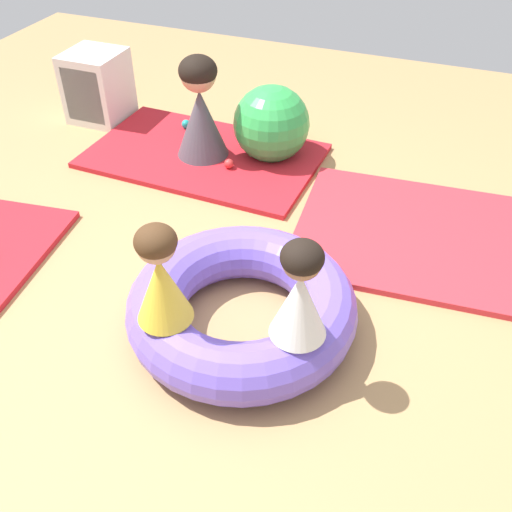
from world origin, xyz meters
TOP-DOWN VIEW (x-y plane):
  - ground_plane at (0.00, 0.00)m, footprint 8.00×8.00m
  - gym_mat_near_right at (1.05, 1.03)m, footprint 1.91×1.34m
  - gym_mat_near_left at (-0.80, 1.43)m, footprint 1.75×1.10m
  - inflatable_cushion at (0.15, -0.10)m, footprint 1.19×1.19m
  - child_in_yellow at (-0.10, -0.43)m, footprint 0.27×0.27m
  - child_in_white at (0.51, -0.30)m, footprint 0.35×0.35m
  - adult_seated at (-0.80, 1.43)m, footprint 0.45×0.45m
  - play_ball_teal at (-1.10, 1.75)m, footprint 0.07×0.07m
  - play_ball_red at (-0.53, 1.30)m, footprint 0.07×0.07m
  - exercise_ball_large at (-0.32, 1.62)m, footprint 0.56×0.56m
  - storage_cube at (-1.89, 1.71)m, footprint 0.44×0.44m

SIDE VIEW (x-z plane):
  - ground_plane at x=0.00m, z-range 0.00..0.00m
  - gym_mat_near_right at x=1.05m, z-range 0.00..0.04m
  - gym_mat_near_left at x=-0.80m, z-range 0.00..0.04m
  - play_ball_red at x=-0.53m, z-range 0.04..0.11m
  - play_ball_teal at x=-1.10m, z-range 0.04..0.11m
  - inflatable_cushion at x=0.15m, z-range 0.00..0.30m
  - storage_cube at x=-1.89m, z-range 0.00..0.56m
  - exercise_ball_large at x=-0.32m, z-range 0.00..0.56m
  - adult_seated at x=-0.80m, z-range 0.03..0.78m
  - child_in_white at x=0.51m, z-range 0.29..0.80m
  - child_in_yellow at x=-0.10m, z-range 0.29..0.81m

